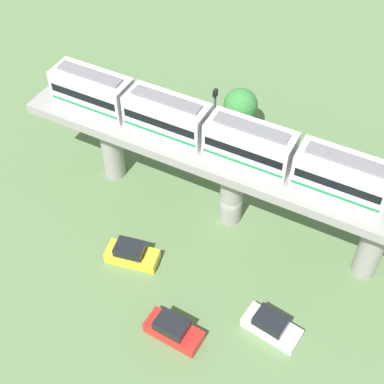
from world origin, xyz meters
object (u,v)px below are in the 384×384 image
(train, at_px, (207,130))
(parked_car_white, at_px, (271,326))
(parked_car_yellow, at_px, (132,254))
(tree_mid_lot, at_px, (241,105))
(parked_car_red, at_px, (173,330))
(signal_post, at_px, (214,133))

(train, distance_m, parked_car_white, 15.14)
(train, bearing_deg, parked_car_yellow, 160.15)
(parked_car_yellow, relative_size, tree_mid_lot, 0.88)
(parked_car_red, relative_size, tree_mid_lot, 0.84)
(train, xyz_separation_m, parked_car_white, (-8.39, -9.50, -8.27))
(parked_car_white, bearing_deg, parked_car_red, 127.74)
(parked_car_white, bearing_deg, parked_car_yellow, 94.26)
(parked_car_white, relative_size, parked_car_yellow, 0.99)
(tree_mid_lot, distance_m, signal_post, 7.29)
(train, xyz_separation_m, parked_car_red, (-11.92, -3.38, -8.27))
(tree_mid_lot, bearing_deg, parked_car_red, -167.70)
(parked_car_yellow, height_order, tree_mid_lot, tree_mid_lot)
(parked_car_red, distance_m, tree_mid_lot, 22.95)
(tree_mid_lot, bearing_deg, signal_post, -176.11)
(parked_car_white, distance_m, signal_post, 16.51)
(tree_mid_lot, bearing_deg, parked_car_white, -149.65)
(parked_car_red, relative_size, signal_post, 0.43)
(parked_car_white, distance_m, parked_car_red, 7.06)
(parked_car_white, distance_m, tree_mid_lot, 21.89)
(train, bearing_deg, parked_car_white, -131.46)
(train, distance_m, parked_car_yellow, 11.59)
(parked_car_white, xyz_separation_m, parked_car_yellow, (0.76, 12.26, 0.00))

